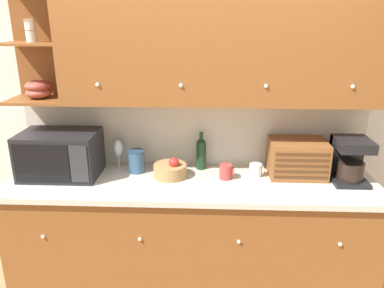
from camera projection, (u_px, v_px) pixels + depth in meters
ground_plane at (193, 262)px, 3.30m from camera, size 24.00×24.00×0.00m
wall_back at (193, 119)px, 2.92m from camera, size 5.04×0.06×2.60m
counter_unit at (191, 236)px, 2.85m from camera, size 2.66×0.67×0.94m
backsplash_panel at (193, 132)px, 2.91m from camera, size 2.64×0.01×0.54m
upper_cabinets at (218, 42)px, 2.53m from camera, size 2.64×0.36×0.84m
microwave at (60, 154)px, 2.73m from camera, size 0.55×0.37×0.33m
wine_glass at (118, 149)px, 2.87m from camera, size 0.07×0.07×0.23m
storage_canister at (137, 161)px, 2.82m from camera, size 0.13×0.13×0.17m
fruit_basket at (170, 170)px, 2.74m from camera, size 0.24×0.24×0.16m
wine_bottle at (201, 152)px, 2.87m from camera, size 0.08×0.08×0.29m
mug at (226, 172)px, 2.71m from camera, size 0.10×0.09×0.11m
mug_blue_second at (256, 170)px, 2.75m from camera, size 0.10×0.09×0.09m
bread_box at (297, 158)px, 2.75m from camera, size 0.41×0.30×0.27m
coffee_maker at (349, 159)px, 2.64m from camera, size 0.24×0.26×0.32m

